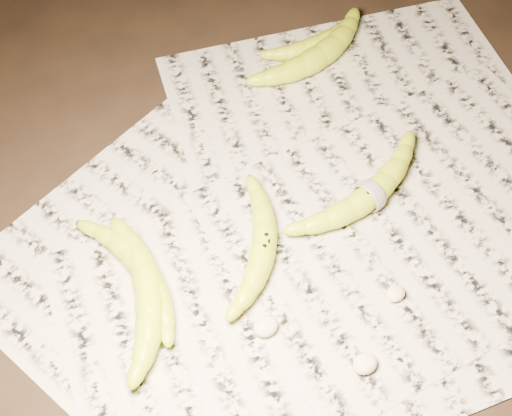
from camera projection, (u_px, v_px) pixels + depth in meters
ground at (273, 233)px, 0.99m from camera, size 3.00×3.00×0.00m
newspaper_patch at (302, 229)px, 0.99m from camera, size 0.90×0.70×0.01m
banana_left_a at (143, 267)px, 0.93m from camera, size 0.06×0.20×0.03m
banana_left_b at (149, 292)px, 0.90m from camera, size 0.14×0.21×0.04m
banana_center at (264, 245)px, 0.95m from camera, size 0.17×0.18×0.04m
banana_taped at (370, 194)px, 0.99m from camera, size 0.23×0.09×0.04m
banana_upper_a at (320, 54)px, 1.15m from camera, size 0.22×0.10×0.04m
banana_upper_b at (320, 42)px, 1.17m from camera, size 0.17×0.06×0.03m
measuring_tape at (370, 194)px, 0.99m from camera, size 0.01×0.05×0.05m
flesh_chunk_a at (266, 325)px, 0.89m from camera, size 0.03×0.03×0.02m
flesh_chunk_b at (366, 362)px, 0.86m from camera, size 0.03×0.03×0.02m
flesh_chunk_c at (396, 292)px, 0.92m from camera, size 0.03×0.02×0.02m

